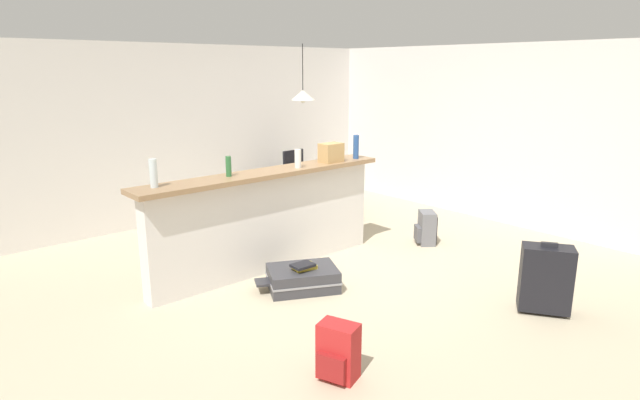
{
  "coord_description": "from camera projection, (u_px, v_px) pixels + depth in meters",
  "views": [
    {
      "loc": [
        -3.75,
        -3.9,
        2.18
      ],
      "look_at": [
        -0.03,
        0.35,
        0.74
      ],
      "focal_mm": 29.37,
      "sensor_mm": 36.0,
      "label": 1
    }
  ],
  "objects": [
    {
      "name": "dining_table",
      "position": [
        307.0,
        173.0,
        7.8
      ],
      "size": [
        1.1,
        0.8,
        0.74
      ],
      "color": "#332319",
      "rests_on": "ground_plane"
    },
    {
      "name": "wall_back",
      "position": [
        200.0,
        132.0,
        7.69
      ],
      "size": [
        6.6,
        0.1,
        2.5
      ],
      "primitive_type": "cube",
      "color": "silver",
      "rests_on": "ground_plane"
    },
    {
      "name": "bottle_clear",
      "position": [
        153.0,
        173.0,
        4.77
      ],
      "size": [
        0.07,
        0.07,
        0.27
      ],
      "primitive_type": "cylinder",
      "color": "silver",
      "rests_on": "bar_countertop"
    },
    {
      "name": "pendant_lamp",
      "position": [
        303.0,
        95.0,
        7.48
      ],
      "size": [
        0.34,
        0.34,
        0.82
      ],
      "color": "black"
    },
    {
      "name": "backpack_grey",
      "position": [
        426.0,
        228.0,
        6.61
      ],
      "size": [
        0.34,
        0.34,
        0.42
      ],
      "color": "slate",
      "rests_on": "ground_plane"
    },
    {
      "name": "bottle_green",
      "position": [
        229.0,
        166.0,
        5.26
      ],
      "size": [
        0.06,
        0.06,
        0.21
      ],
      "primitive_type": "cylinder",
      "color": "#2D6B38",
      "rests_on": "bar_countertop"
    },
    {
      "name": "bottle_white",
      "position": [
        298.0,
        159.0,
        5.72
      ],
      "size": [
        0.07,
        0.07,
        0.2
      ],
      "primitive_type": "cylinder",
      "color": "silver",
      "rests_on": "bar_countertop"
    },
    {
      "name": "partition_half_wall",
      "position": [
        268.0,
        223.0,
        5.69
      ],
      "size": [
        2.8,
        0.2,
        1.06
      ],
      "primitive_type": "cube",
      "color": "silver",
      "rests_on": "ground_plane"
    },
    {
      "name": "wall_right",
      "position": [
        480.0,
        133.0,
        7.63
      ],
      "size": [
        0.1,
        6.0,
        2.5
      ],
      "primitive_type": "cube",
      "color": "silver",
      "rests_on": "ground_plane"
    },
    {
      "name": "ground_plane",
      "position": [
        342.0,
        273.0,
        5.78
      ],
      "size": [
        13.0,
        13.0,
        0.05
      ],
      "primitive_type": "cube",
      "color": "#BCAD8E"
    },
    {
      "name": "bar_countertop",
      "position": [
        266.0,
        174.0,
        5.56
      ],
      "size": [
        2.96,
        0.4,
        0.05
      ],
      "primitive_type": "cube",
      "color": "#93704C",
      "rests_on": "partition_half_wall"
    },
    {
      "name": "suitcase_upright_black",
      "position": [
        546.0,
        278.0,
        4.72
      ],
      "size": [
        0.44,
        0.5,
        0.67
      ],
      "color": "black",
      "rests_on": "ground_plane"
    },
    {
      "name": "dining_chair_near_partition",
      "position": [
        330.0,
        189.0,
        7.36
      ],
      "size": [
        0.47,
        0.47,
        0.93
      ],
      "color": "black",
      "rests_on": "ground_plane"
    },
    {
      "name": "suitcase_flat_charcoal",
      "position": [
        302.0,
        278.0,
        5.28
      ],
      "size": [
        0.89,
        0.75,
        0.22
      ],
      "color": "#38383D",
      "rests_on": "ground_plane"
    },
    {
      "name": "backpack_red",
      "position": [
        338.0,
        352.0,
        3.74
      ],
      "size": [
        0.3,
        0.32,
        0.42
      ],
      "color": "red",
      "rests_on": "ground_plane"
    },
    {
      "name": "grocery_bag",
      "position": [
        331.0,
        153.0,
        6.06
      ],
      "size": [
        0.26,
        0.18,
        0.22
      ],
      "primitive_type": "cube",
      "color": "tan",
      "rests_on": "bar_countertop"
    },
    {
      "name": "bottle_blue",
      "position": [
        356.0,
        147.0,
        6.29
      ],
      "size": [
        0.07,
        0.07,
        0.29
      ],
      "primitive_type": "cylinder",
      "color": "#284C89",
      "rests_on": "bar_countertop"
    },
    {
      "name": "book_stack",
      "position": [
        304.0,
        266.0,
        5.22
      ],
      "size": [
        0.28,
        0.21,
        0.07
      ],
      "color": "gold",
      "rests_on": "suitcase_flat_charcoal"
    },
    {
      "name": "dining_chair_far_side",
      "position": [
        289.0,
        175.0,
        8.29
      ],
      "size": [
        0.43,
        0.43,
        0.93
      ],
      "color": "black",
      "rests_on": "ground_plane"
    }
  ]
}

